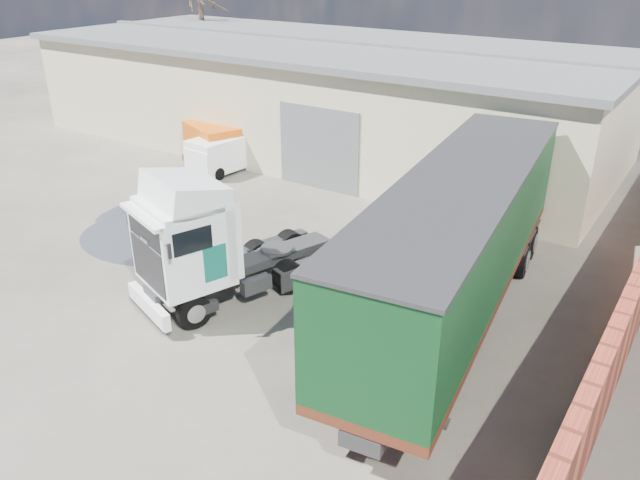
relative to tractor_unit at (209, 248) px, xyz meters
The scene contains 7 objects.
ground 1.91m from the tractor_unit, 164.06° to the right, with size 120.00×120.00×0.00m, color #2A2722.
warehouse 17.19m from the tractor_unit, 113.15° to the left, with size 30.60×12.60×5.42m.
tractor_unit is the anchor object (origin of this frame).
box_trailer 7.12m from the tractor_unit, 24.64° to the left, with size 4.44×13.48×4.40m.
panel_van 12.23m from the tractor_unit, 129.47° to the left, with size 2.09×4.24×1.67m.
orange_skip 13.01m from the tractor_unit, 132.39° to the left, with size 3.72×3.05×2.00m.
gravel_heap 5.67m from the tractor_unit, 158.80° to the left, with size 6.42×5.56×1.12m.
Camera 1 is at (12.47, -11.49, 9.64)m, focal length 35.00 mm.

